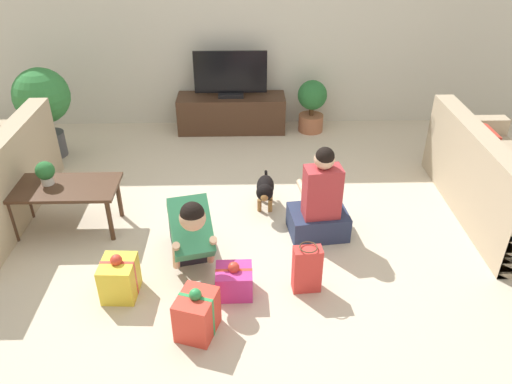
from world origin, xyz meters
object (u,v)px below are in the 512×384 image
object	(u,v)px
sofa_right	(496,185)
person_sitting	(320,205)
potted_plant_back_right	(312,104)
gift_box_c	(234,281)
gift_bag_a	(307,269)
tv_console	(232,113)
tabletop_plant	(45,172)
potted_plant_corner_left	(43,101)
coffee_table	(63,191)
person_kneeling	(190,231)
gift_box_b	(197,314)
tv	(231,77)
dog	(265,189)
gift_box_a	(119,278)

from	to	relation	value
sofa_right	person_sitting	size ratio (longest dim) A/B	2.19
sofa_right	potted_plant_back_right	bearing A→B (deg)	37.58
gift_box_c	gift_bag_a	size ratio (longest dim) A/B	0.71
tv_console	tabletop_plant	distance (m)	2.75
sofa_right	potted_plant_corner_left	world-z (taller)	potted_plant_corner_left
coffee_table	person_kneeling	size ratio (longest dim) A/B	1.23
potted_plant_corner_left	gift_box_b	size ratio (longest dim) A/B	2.68
gift_box_b	gift_box_c	distance (m)	0.48
person_kneeling	person_sitting	distance (m)	1.20
potted_plant_back_right	gift_box_c	size ratio (longest dim) A/B	2.28
tv	person_kneeling	world-z (taller)	tv
dog	gift_box_c	xyz separation A→B (m)	(-0.29, -1.21, -0.11)
sofa_right	gift_bag_a	size ratio (longest dim) A/B	4.75
gift_box_a	tabletop_plant	bearing A→B (deg)	129.79
person_kneeling	gift_box_b	world-z (taller)	person_kneeling
tabletop_plant	gift_bag_a	bearing A→B (deg)	-22.59
tv_console	gift_box_b	distance (m)	3.56
potted_plant_back_right	dog	xyz separation A→B (m)	(-0.68, -1.89, -0.15)
sofa_right	dog	bearing A→B (deg)	87.07
person_sitting	gift_box_a	size ratio (longest dim) A/B	2.38
gift_box_a	potted_plant_corner_left	bearing A→B (deg)	118.02
potted_plant_back_right	gift_box_a	world-z (taller)	potted_plant_back_right
person_sitting	gift_box_a	distance (m)	1.83
person_sitting	gift_bag_a	bearing A→B (deg)	68.50
sofa_right	person_kneeling	world-z (taller)	sofa_right
potted_plant_corner_left	gift_box_a	distance (m)	2.83
gift_box_b	tabletop_plant	distance (m)	2.03
person_kneeling	potted_plant_corner_left	bearing A→B (deg)	117.81
gift_box_b	gift_bag_a	distance (m)	0.94
tv	potted_plant_back_right	xyz separation A→B (m)	(1.05, -0.05, -0.35)
gift_bag_a	potted_plant_corner_left	bearing A→B (deg)	138.73
person_kneeling	gift_bag_a	world-z (taller)	person_kneeling
coffee_table	gift_box_c	bearing A→B (deg)	-30.85
person_kneeling	coffee_table	bearing A→B (deg)	141.38
sofa_right	tv_console	bearing A→B (deg)	51.55
tv	dog	bearing A→B (deg)	-79.44
gift_box_c	coffee_table	bearing A→B (deg)	149.15
tv	gift_box_c	size ratio (longest dim) A/B	3.07
tv_console	gift_box_b	world-z (taller)	tv_console
dog	gift_bag_a	xyz separation A→B (m)	(0.28, -1.18, -0.03)
tv	person_sitting	world-z (taller)	tv
potted_plant_corner_left	gift_box_c	size ratio (longest dim) A/B	3.55
sofa_right	gift_box_a	bearing A→B (deg)	107.68
tabletop_plant	tv_console	bearing A→B (deg)	53.26
tv_console	gift_bag_a	size ratio (longest dim) A/B	3.30
tv_console	gift_box_a	world-z (taller)	tv_console
person_kneeling	gift_box_c	world-z (taller)	person_kneeling
potted_plant_back_right	person_kneeling	xyz separation A→B (m)	(-1.34, -2.74, -0.03)
tv_console	potted_plant_corner_left	distance (m)	2.29
sofa_right	person_sitting	xyz separation A→B (m)	(-1.76, -0.33, 0.01)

